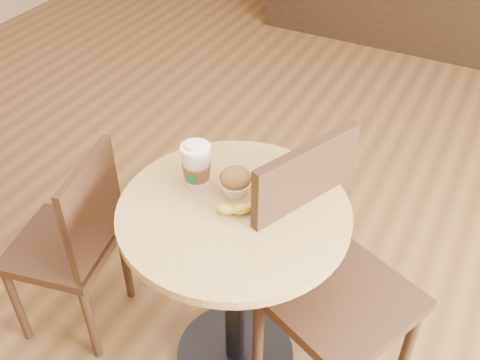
{
  "coord_description": "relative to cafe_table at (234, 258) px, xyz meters",
  "views": [
    {
      "loc": [
        0.7,
        -1.01,
        1.87
      ],
      "look_at": [
        0.11,
        0.12,
        0.83
      ],
      "focal_mm": 42.0,
      "sensor_mm": 36.0,
      "label": 1
    }
  ],
  "objects": [
    {
      "name": "cafe_table",
      "position": [
        0.0,
        0.0,
        0.0
      ],
      "size": [
        0.7,
        0.7,
        0.75
      ],
      "color": "black",
      "rests_on": "ground"
    },
    {
      "name": "chair_left",
      "position": [
        -0.59,
        -0.11,
        -0.09
      ],
      "size": [
        0.42,
        0.42,
        0.8
      ],
      "rotation": [
        0.0,
        0.0,
        -1.36
      ],
      "color": "#352012",
      "rests_on": "ground"
    },
    {
      "name": "chair_right",
      "position": [
        0.28,
        0.08,
        -0.01
      ],
      "size": [
        0.55,
        0.55,
        0.95
      ],
      "rotation": [
        0.0,
        0.0,
        1.16
      ],
      "color": "#352012",
      "rests_on": "ground"
    },
    {
      "name": "kraft_bag",
      "position": [
        0.02,
        0.08,
        0.22
      ],
      "size": [
        0.3,
        0.28,
        0.0
      ],
      "primitive_type": "cube",
      "rotation": [
        0.0,
        0.0,
        0.53
      ],
      "color": "#AA8252",
      "rests_on": "cafe_table"
    },
    {
      "name": "coffee_cup",
      "position": [
        -0.16,
        0.05,
        0.29
      ],
      "size": [
        0.09,
        0.09,
        0.15
      ],
      "rotation": [
        0.0,
        0.0,
        0.22
      ],
      "color": "silver",
      "rests_on": "cafe_table"
    },
    {
      "name": "muffin",
      "position": [
        -0.03,
        0.06,
        0.26
      ],
      "size": [
        0.1,
        0.1,
        0.09
      ],
      "color": "white",
      "rests_on": "kraft_bag"
    },
    {
      "name": "banana",
      "position": [
        0.03,
        0.06,
        0.24
      ],
      "size": [
        0.18,
        0.26,
        0.03
      ],
      "primitive_type": null,
      "rotation": [
        0.0,
        0.0,
        -0.2
      ],
      "color": "gold",
      "rests_on": "kraft_bag"
    }
  ]
}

